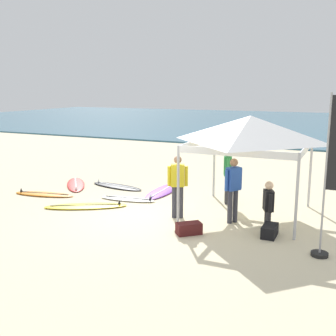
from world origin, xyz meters
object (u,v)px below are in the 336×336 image
(surfboard_black, at_px, (117,186))
(surfboard_orange, at_px, (44,194))
(surfboard_red, at_px, (76,184))
(canopy_tent, at_px, (250,129))
(surfboard_white, at_px, (128,199))
(person_blue, at_px, (233,186))
(banner_flag, at_px, (331,184))
(surfboard_purple, at_px, (164,190))
(person_yellow, at_px, (178,182))
(gear_bag_by_pole, at_px, (189,228))
(gear_bag_near_tent, at_px, (270,231))
(surfboard_yellow, at_px, (86,206))
(person_black, at_px, (268,202))
(person_green, at_px, (227,172))

(surfboard_black, relative_size, surfboard_orange, 1.04)
(surfboard_red, bearing_deg, canopy_tent, -7.13)
(surfboard_white, bearing_deg, canopy_tent, 1.78)
(surfboard_black, relative_size, surfboard_red, 1.03)
(person_blue, height_order, banner_flag, banner_flag)
(surfboard_orange, distance_m, surfboard_purple, 3.98)
(person_yellow, relative_size, gear_bag_by_pole, 2.85)
(surfboard_purple, relative_size, gear_bag_by_pole, 4.29)
(surfboard_white, distance_m, gear_bag_near_tent, 4.88)
(surfboard_yellow, relative_size, person_black, 2.02)
(surfboard_black, height_order, banner_flag, banner_flag)
(person_blue, distance_m, banner_flag, 2.81)
(person_green, bearing_deg, surfboard_black, 174.82)
(surfboard_orange, bearing_deg, person_green, 15.20)
(person_blue, xyz_separation_m, banner_flag, (2.39, -1.36, 0.59))
(surfboard_orange, distance_m, person_black, 7.37)
(person_blue, relative_size, gear_bag_by_pole, 2.85)
(surfboard_yellow, xyz_separation_m, surfboard_white, (0.75, 1.20, 0.00))
(surfboard_yellow, bearing_deg, person_yellow, 4.41)
(person_black, xyz_separation_m, banner_flag, (1.47, -1.36, 0.92))
(canopy_tent, distance_m, surfboard_orange, 7.05)
(surfboard_white, xyz_separation_m, person_blue, (3.58, -0.76, 0.95))
(surfboard_orange, bearing_deg, canopy_tent, 6.43)
(surfboard_yellow, xyz_separation_m, surfboard_orange, (-2.09, 0.57, 0.00))
(surfboard_orange, bearing_deg, banner_flag, -9.57)
(banner_flag, xyz_separation_m, gear_bag_near_tent, (-1.30, 0.73, -1.43))
(surfboard_orange, height_order, surfboard_red, same)
(surfboard_black, relative_size, person_yellow, 1.29)
(surfboard_red, height_order, gear_bag_by_pole, gear_bag_by_pole)
(person_black, bearing_deg, person_yellow, -174.75)
(surfboard_yellow, distance_m, surfboard_purple, 2.95)
(surfboard_purple, distance_m, person_black, 4.56)
(gear_bag_near_tent, bearing_deg, surfboard_purple, 145.48)
(surfboard_black, bearing_deg, gear_bag_near_tent, -24.57)
(surfboard_orange, bearing_deg, person_yellow, -4.03)
(surfboard_black, relative_size, surfboard_purple, 0.86)
(surfboard_orange, bearing_deg, gear_bag_near_tent, -5.74)
(surfboard_purple, xyz_separation_m, banner_flag, (5.41, -3.56, 1.54))
(canopy_tent, height_order, person_yellow, canopy_tent)
(surfboard_yellow, xyz_separation_m, surfboard_purple, (1.31, 2.64, -0.00))
(canopy_tent, distance_m, person_yellow, 2.43)
(person_black, bearing_deg, person_green, 132.79)
(surfboard_purple, height_order, person_yellow, person_yellow)
(canopy_tent, height_order, surfboard_orange, canopy_tent)
(canopy_tent, bearing_deg, surfboard_white, -178.22)
(surfboard_black, bearing_deg, surfboard_purple, 4.17)
(person_black, bearing_deg, gear_bag_by_pole, -142.03)
(person_green, bearing_deg, surfboard_white, -162.22)
(gear_bag_by_pole, bearing_deg, surfboard_red, 152.09)
(person_green, bearing_deg, banner_flag, -45.07)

